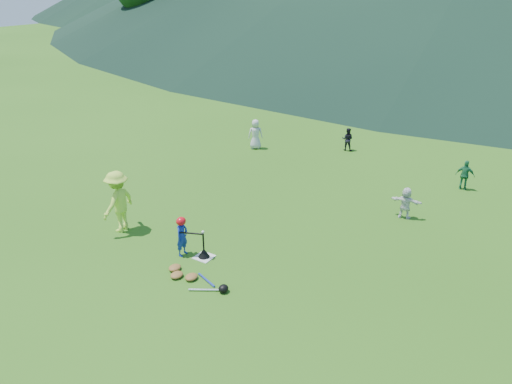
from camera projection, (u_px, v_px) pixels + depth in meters
ground at (204, 257)px, 12.76m from camera, size 120.00×120.00×0.00m
home_plate at (204, 257)px, 12.76m from camera, size 0.45×0.45×0.02m
baseball at (203, 232)px, 12.47m from camera, size 0.08×0.08×0.08m
batter_child at (182, 237)px, 12.68m from camera, size 0.26×0.39×1.05m
adult_coach at (118, 202)px, 13.77m from camera, size 0.80×1.22×1.77m
fielder_a at (255, 134)px, 20.46m from camera, size 0.71×0.65×1.22m
fielder_b at (347, 139)px, 20.29m from camera, size 0.53×0.45×0.94m
fielder_c at (465, 175)px, 16.58m from camera, size 0.62×0.29×1.02m
fielder_d at (406, 203)px, 14.64m from camera, size 0.92×0.37×0.97m
batting_tee at (204, 253)px, 12.71m from camera, size 0.30×0.30×0.68m
batter_gear at (182, 222)px, 12.50m from camera, size 0.72×0.27×0.41m
equipment_pile at (191, 277)px, 11.82m from camera, size 1.80×0.70×0.19m
outfield_fence at (453, 68)px, 34.19m from camera, size 70.07×0.08×1.33m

